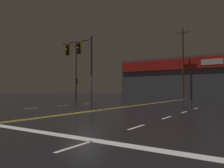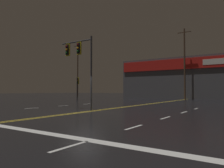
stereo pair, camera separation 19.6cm
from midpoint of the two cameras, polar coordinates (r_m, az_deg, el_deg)
The scene contains 6 objects.
ground_plane at distance 15.09m, azimuth -7.54°, elevation -7.28°, with size 200.00×200.00×0.00m, color black.
road_markings at distance 13.26m, azimuth -7.33°, elevation -8.03°, with size 17.00×60.00×0.01m.
traffic_signal_median at distance 17.19m, azimuth -8.97°, elevation 7.38°, with size 3.09×0.36×5.53m.
traffic_signal_corner_northwest at distance 32.53m, azimuth -9.46°, elevation 0.10°, with size 0.42×0.36×3.39m.
building_backdrop at distance 43.55m, azimuth 19.95°, elevation 1.26°, with size 24.54×10.23×7.29m.
utility_pole_row at distance 37.85m, azimuth 16.85°, elevation 5.44°, with size 46.90×0.26×12.05m.
Camera 1 is at (9.66, -11.49, 1.46)m, focal length 35.00 mm.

